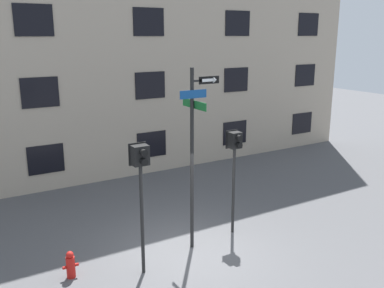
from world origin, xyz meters
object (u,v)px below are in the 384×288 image
object	(u,v)px
fire_hydrant	(71,265)
pedestrian_signal_right	(235,154)
street_sign_pole	(194,145)
pedestrian_signal_left	(141,172)

from	to	relation	value
fire_hydrant	pedestrian_signal_right	bearing A→B (deg)	-0.22
fire_hydrant	street_sign_pole	bearing A→B (deg)	-3.19
pedestrian_signal_left	fire_hydrant	world-z (taller)	pedestrian_signal_left
pedestrian_signal_right	fire_hydrant	world-z (taller)	pedestrian_signal_right
street_sign_pole	pedestrian_signal_left	size ratio (longest dim) A/B	1.50
street_sign_pole	pedestrian_signal_left	distance (m)	1.72
street_sign_pole	pedestrian_signal_right	world-z (taller)	street_sign_pole
street_sign_pole	fire_hydrant	bearing A→B (deg)	176.81
street_sign_pole	fire_hydrant	distance (m)	3.93
street_sign_pole	pedestrian_signal_right	size ratio (longest dim) A/B	1.59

